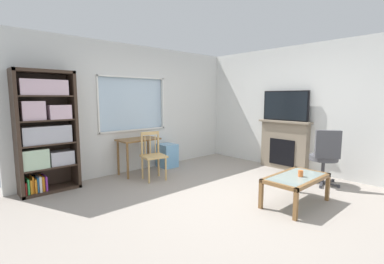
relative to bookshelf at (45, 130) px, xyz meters
name	(u,v)px	position (x,y,z in m)	size (l,w,h in m)	color
ground	(222,200)	(1.84, -2.22, -1.04)	(5.92, 5.92, 0.02)	#9E9389
wall_back_with_window	(136,109)	(1.85, 0.24, 0.27)	(4.92, 0.15, 2.62)	silver
wall_right	(303,109)	(4.36, -2.22, 0.28)	(0.12, 5.12, 2.62)	silver
bookshelf	(45,130)	(0.00, 0.00, 0.00)	(0.90, 0.38, 1.98)	#38281E
desk_under_window	(138,145)	(1.66, -0.11, -0.43)	(0.81, 0.48, 0.72)	brown
wooden_chair	(153,155)	(1.67, -0.62, -0.56)	(0.49, 0.47, 0.90)	tan
plastic_drawer_unit	(167,155)	(2.43, -0.06, -0.77)	(0.35, 0.40, 0.52)	#72ADDB
fireplace	(284,145)	(4.20, -1.91, -0.50)	(0.26, 1.14, 1.06)	gray
tv	(285,106)	(4.18, -1.91, 0.34)	(0.06, 1.02, 0.63)	black
office_chair	(325,155)	(3.68, -2.97, -0.47)	(0.62, 0.57, 1.00)	#4C4C51
coffee_table	(296,180)	(2.49, -3.05, -0.67)	(1.05, 0.56, 0.42)	#8C9E99
sippy_cup	(301,173)	(2.52, -3.10, -0.56)	(0.07, 0.07, 0.09)	orange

